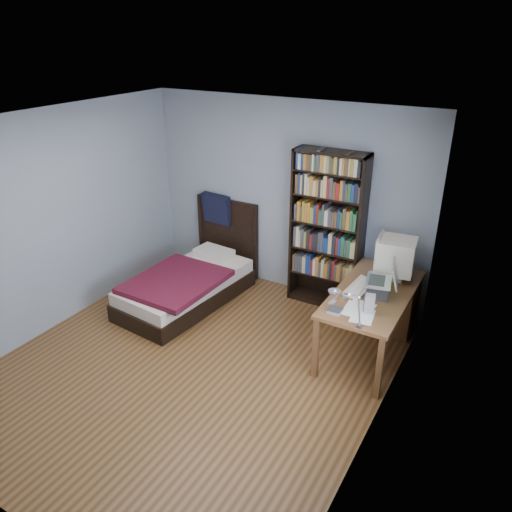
% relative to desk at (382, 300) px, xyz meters
% --- Properties ---
extents(room, '(4.20, 4.24, 2.50)m').
position_rel_desk_xyz_m(room, '(-1.48, -1.62, 0.84)').
color(room, '#533418').
rests_on(room, ground).
extents(desk, '(0.75, 1.53, 0.73)m').
position_rel_desk_xyz_m(desk, '(0.00, 0.00, 0.00)').
color(desk, brown).
rests_on(desk, floor).
extents(crt_monitor, '(0.45, 0.42, 0.47)m').
position_rel_desk_xyz_m(crt_monitor, '(0.07, 0.00, 0.58)').
color(crt_monitor, beige).
rests_on(crt_monitor, desk).
extents(laptop, '(0.39, 0.38, 0.40)m').
position_rel_desk_xyz_m(laptop, '(0.07, -0.47, 0.43)').
color(laptop, '#2D2D30').
rests_on(laptop, desk).
extents(desk_lamp, '(0.21, 0.47, 0.55)m').
position_rel_desk_xyz_m(desk_lamp, '(-0.01, -1.48, 0.76)').
color(desk_lamp, '#99999E').
rests_on(desk_lamp, desk).
extents(keyboard, '(0.23, 0.50, 0.05)m').
position_rel_desk_xyz_m(keyboard, '(-0.15, -0.43, 0.33)').
color(keyboard, beige).
rests_on(keyboard, desk).
extents(speaker, '(0.12, 0.12, 0.19)m').
position_rel_desk_xyz_m(speaker, '(0.09, -0.85, 0.41)').
color(speaker, gray).
rests_on(speaker, desk).
extents(soda_can, '(0.07, 0.07, 0.13)m').
position_rel_desk_xyz_m(soda_can, '(-0.09, -0.24, 0.38)').
color(soda_can, '#083D0A').
rests_on(soda_can, desk).
extents(mouse, '(0.07, 0.12, 0.04)m').
position_rel_desk_xyz_m(mouse, '(-0.02, -0.09, 0.33)').
color(mouse, silver).
rests_on(mouse, desk).
extents(phone_silver, '(0.05, 0.10, 0.02)m').
position_rel_desk_xyz_m(phone_silver, '(-0.21, -0.71, 0.33)').
color(phone_silver, silver).
rests_on(phone_silver, desk).
extents(phone_grey, '(0.06, 0.10, 0.02)m').
position_rel_desk_xyz_m(phone_grey, '(-0.29, -0.85, 0.33)').
color(phone_grey, gray).
rests_on(phone_grey, desk).
extents(external_drive, '(0.14, 0.14, 0.03)m').
position_rel_desk_xyz_m(external_drive, '(-0.21, -1.00, 0.33)').
color(external_drive, gray).
rests_on(external_drive, desk).
extents(bookshelf, '(0.89, 0.30, 1.97)m').
position_rel_desk_xyz_m(bookshelf, '(-0.84, 0.32, 0.58)').
color(bookshelf, black).
rests_on(bookshelf, floor).
extents(bed, '(1.07, 2.03, 1.16)m').
position_rel_desk_xyz_m(bed, '(-2.38, -0.47, -0.15)').
color(bed, black).
rests_on(bed, floor).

